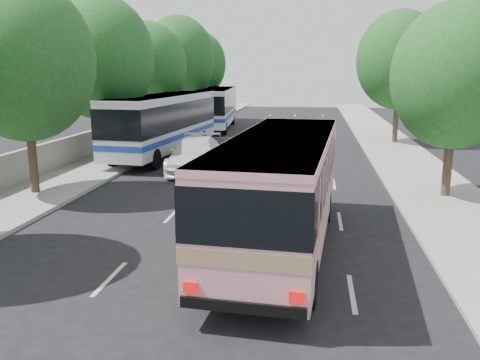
% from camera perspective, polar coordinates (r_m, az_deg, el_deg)
% --- Properties ---
extents(ground, '(120.00, 120.00, 0.00)m').
position_cam_1_polar(ground, '(14.91, -4.59, -8.39)').
color(ground, black).
rests_on(ground, ground).
extents(sidewalk_left, '(4.00, 90.00, 0.15)m').
position_cam_1_polar(sidewalk_left, '(35.93, -10.83, 3.80)').
color(sidewalk_left, '#9E998E').
rests_on(sidewalk_left, ground).
extents(sidewalk_right, '(4.00, 90.00, 0.12)m').
position_cam_1_polar(sidewalk_right, '(34.41, 17.08, 3.08)').
color(sidewalk_right, '#9E998E').
rests_on(sidewalk_right, ground).
extents(low_wall, '(0.30, 90.00, 1.50)m').
position_cam_1_polar(low_wall, '(36.45, -13.57, 5.10)').
color(low_wall, '#9E998E').
rests_on(low_wall, sidewalk_left).
extents(tree_left_b, '(5.70, 5.70, 8.88)m').
position_cam_1_polar(tree_left_b, '(22.71, -23.04, 12.77)').
color(tree_left_b, '#38281E').
rests_on(tree_left_b, ground).
extents(tree_left_c, '(6.00, 6.00, 9.35)m').
position_cam_1_polar(tree_left_c, '(29.96, -15.38, 13.54)').
color(tree_left_c, '#38281E').
rests_on(tree_left_c, ground).
extents(tree_left_d, '(5.52, 5.52, 8.60)m').
position_cam_1_polar(tree_left_d, '(37.40, -10.23, 12.70)').
color(tree_left_d, '#38281E').
rests_on(tree_left_d, ground).
extents(tree_left_e, '(6.30, 6.30, 9.82)m').
position_cam_1_polar(tree_left_e, '(45.06, -6.88, 13.72)').
color(tree_left_e, '#38281E').
rests_on(tree_left_e, ground).
extents(tree_left_f, '(5.88, 5.88, 9.16)m').
position_cam_1_polar(tree_left_f, '(52.87, -4.78, 13.08)').
color(tree_left_f, '#38281E').
rests_on(tree_left_f, ground).
extents(tree_right_near, '(5.10, 5.10, 7.95)m').
position_cam_1_polar(tree_right_near, '(22.25, 23.32, 11.19)').
color(tree_right_near, '#38281E').
rests_on(tree_right_near, ground).
extents(tree_right_far, '(6.00, 6.00, 9.35)m').
position_cam_1_polar(tree_right_far, '(38.01, 17.65, 13.06)').
color(tree_right_far, '#38281E').
rests_on(tree_right_far, ground).
extents(pink_bus, '(3.49, 10.80, 3.39)m').
position_cam_1_polar(pink_bus, '(14.79, 4.64, -0.03)').
color(pink_bus, pink).
rests_on(pink_bus, ground).
extents(pink_taxi, '(1.94, 4.51, 1.52)m').
position_cam_1_polar(pink_taxi, '(19.02, -3.15, -1.40)').
color(pink_taxi, '#ED1477').
rests_on(pink_taxi, ground).
extents(white_pickup, '(2.89, 6.17, 1.74)m').
position_cam_1_polar(white_pickup, '(26.91, -5.06, 2.88)').
color(white_pickup, silver).
rests_on(white_pickup, ground).
extents(tour_coach_front, '(3.86, 12.73, 3.75)m').
position_cam_1_polar(tour_coach_front, '(31.66, -8.56, 6.74)').
color(tour_coach_front, silver).
rests_on(tour_coach_front, ground).
extents(tour_coach_rear, '(3.53, 12.20, 3.60)m').
position_cam_1_polar(tour_coach_rear, '(46.03, -2.63, 8.45)').
color(tour_coach_rear, white).
rests_on(tour_coach_rear, ground).
extents(taxi_roof_sign, '(0.56, 0.20, 0.18)m').
position_cam_1_polar(taxi_roof_sign, '(18.83, -3.18, 1.11)').
color(taxi_roof_sign, silver).
rests_on(taxi_roof_sign, pink_taxi).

